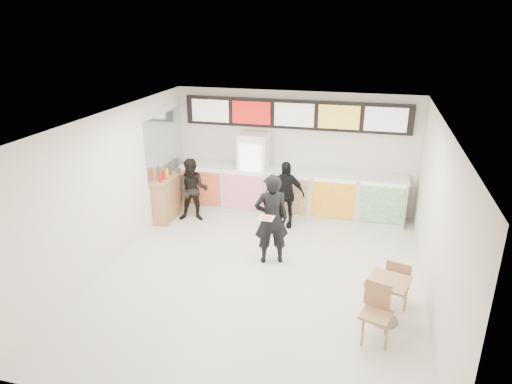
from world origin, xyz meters
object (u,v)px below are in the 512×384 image
(customer_main, at_px, (271,219))
(customer_mid, at_px, (285,194))
(service_counter, at_px, (290,192))
(customer_left, at_px, (193,190))
(condiment_ledge, at_px, (167,199))
(cafe_table, at_px, (387,293))
(drinks_fridge, at_px, (254,172))

(customer_main, height_order, customer_mid, customer_main)
(service_counter, distance_m, customer_left, 2.40)
(customer_main, bearing_deg, customer_mid, -108.77)
(customer_mid, bearing_deg, service_counter, 91.06)
(service_counter, xyz_separation_m, condiment_ledge, (-2.82, -1.11, -0.04))
(customer_main, xyz_separation_m, cafe_table, (2.22, -1.46, -0.40))
(drinks_fridge, bearing_deg, customer_mid, -38.17)
(drinks_fridge, distance_m, customer_main, 2.70)
(customer_left, relative_size, customer_mid, 0.97)
(service_counter, height_order, customer_left, customer_left)
(customer_main, relative_size, customer_mid, 1.17)
(drinks_fridge, relative_size, customer_main, 1.08)
(cafe_table, relative_size, condiment_ledge, 1.29)
(cafe_table, bearing_deg, customer_main, 163.20)
(customer_main, bearing_deg, service_counter, -109.23)
(service_counter, distance_m, cafe_table, 4.56)
(drinks_fridge, distance_m, cafe_table, 5.13)
(customer_left, xyz_separation_m, condiment_ledge, (-0.64, -0.13, -0.24))
(customer_mid, distance_m, condiment_ledge, 2.87)
(drinks_fridge, xyz_separation_m, condiment_ledge, (-1.89, -1.12, -0.47))
(service_counter, height_order, cafe_table, service_counter)
(customer_main, height_order, condiment_ledge, customer_main)
(cafe_table, distance_m, condiment_ledge, 5.85)
(customer_left, distance_m, condiment_ledge, 0.69)
(customer_left, bearing_deg, drinks_fridge, 26.55)
(drinks_fridge, height_order, condiment_ledge, drinks_fridge)
(drinks_fridge, bearing_deg, cafe_table, -50.80)
(service_counter, distance_m, customer_main, 2.51)
(customer_mid, bearing_deg, cafe_table, -54.24)
(customer_left, xyz_separation_m, customer_mid, (2.19, 0.25, 0.02))
(condiment_ledge, bearing_deg, customer_left, 11.59)
(service_counter, bearing_deg, customer_mid, -89.32)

